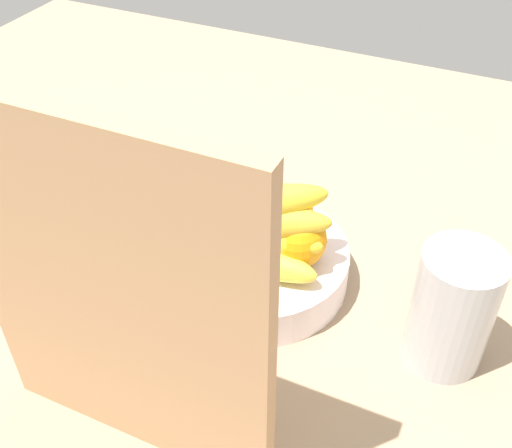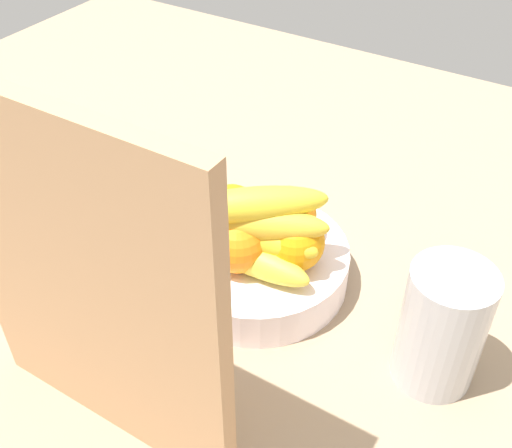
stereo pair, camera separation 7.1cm
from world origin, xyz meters
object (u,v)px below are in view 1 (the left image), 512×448
object	(u,v)px
fruit_bowl	(256,264)
orange_front_left	(285,212)
orange_back_left	(296,241)
orange_front_right	(229,215)
banana_bunch	(253,230)
orange_center	(241,245)
thermos_tumbler	(452,309)
cutting_board	(116,307)

from	to	relation	value
fruit_bowl	orange_front_left	xyz separation A→B (cm)	(-2.00, -4.14, 6.01)
orange_front_left	orange_back_left	xyz separation A→B (cm)	(-3.18, 4.49, 0.00)
fruit_bowl	orange_front_right	bearing A→B (deg)	-12.04
orange_front_right	orange_back_left	distance (cm)	9.23
banana_bunch	orange_back_left	bearing A→B (deg)	-154.11
orange_center	fruit_bowl	bearing A→B (deg)	-94.57
orange_back_left	orange_front_left	bearing A→B (deg)	-54.66
orange_front_right	thermos_tumbler	xyz separation A→B (cm)	(-27.63, 3.12, -1.28)
thermos_tumbler	cutting_board	bearing A→B (deg)	41.43
orange_front_right	cutting_board	xyz separation A→B (cm)	(-2.49, 25.31, 9.48)
orange_front_right	banana_bunch	size ratio (longest dim) A/B	0.39
fruit_bowl	orange_back_left	xyz separation A→B (cm)	(-5.18, 0.35, 6.01)
orange_center	thermos_tumbler	xyz separation A→B (cm)	(-23.95, -1.25, -1.28)
orange_front_right	thermos_tumbler	distance (cm)	27.84
orange_front_left	orange_center	xyz separation A→B (cm)	(2.28, 7.66, 0.00)
fruit_bowl	orange_front_right	xyz separation A→B (cm)	(3.97, -0.85, 6.01)
orange_back_left	thermos_tumbler	distance (cm)	18.63
fruit_bowl	thermos_tumbler	world-z (taller)	thermos_tumbler
orange_back_left	cutting_board	world-z (taller)	cutting_board
fruit_bowl	cutting_board	xyz separation A→B (cm)	(1.47, 24.46, 15.49)
orange_front_right	orange_center	xyz separation A→B (cm)	(-3.68, 4.37, 0.00)
banana_bunch	thermos_tumbler	size ratio (longest dim) A/B	1.25
fruit_bowl	orange_center	distance (cm)	6.97
orange_center	banana_bunch	size ratio (longest dim) A/B	0.39
orange_center	banana_bunch	distance (cm)	2.31
orange_back_left	thermos_tumbler	bearing A→B (deg)	174.05
orange_center	cutting_board	distance (cm)	23.01
orange_back_left	cutting_board	distance (cm)	26.75
fruit_bowl	cutting_board	world-z (taller)	cutting_board
orange_front_left	cutting_board	xyz separation A→B (cm)	(3.47, 28.60, 9.48)
fruit_bowl	orange_front_left	distance (cm)	7.57
banana_bunch	thermos_tumbler	distance (cm)	23.12
orange_front_left	orange_back_left	size ratio (longest dim) A/B	1.00
banana_bunch	orange_front_right	bearing A→B (deg)	-35.37
banana_bunch	thermos_tumbler	xyz separation A→B (cm)	(-22.92, -0.23, -3.08)
orange_back_left	orange_center	bearing A→B (deg)	30.13
orange_center	cutting_board	world-z (taller)	cutting_board
fruit_bowl	orange_front_right	size ratio (longest dim) A/B	3.26
orange_center	banana_bunch	world-z (taller)	banana_bunch
cutting_board	orange_back_left	bearing A→B (deg)	-105.24
thermos_tumbler	orange_center	bearing A→B (deg)	2.98
orange_front_left	thermos_tumbler	xyz separation A→B (cm)	(-21.67, 6.42, -1.28)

